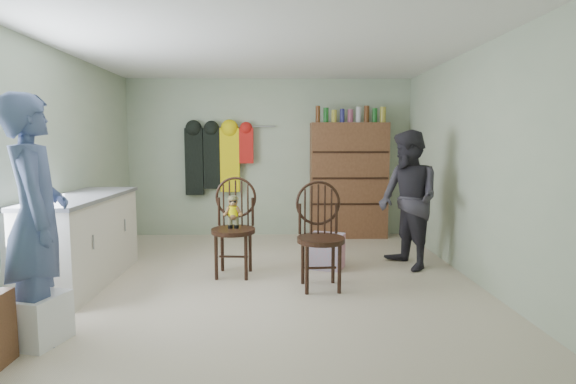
{
  "coord_description": "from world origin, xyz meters",
  "views": [
    {
      "loc": [
        0.14,
        -4.73,
        1.49
      ],
      "look_at": [
        0.25,
        0.2,
        0.95
      ],
      "focal_mm": 28.0,
      "sensor_mm": 36.0,
      "label": 1
    }
  ],
  "objects_px": {
    "counter": "(82,239)",
    "dresser": "(348,180)",
    "chair_far": "(320,231)",
    "chair_front": "(234,221)"
  },
  "relations": [
    {
      "from": "counter",
      "to": "dresser",
      "type": "xyz_separation_m",
      "value": [
        3.2,
        2.3,
        0.44
      ]
    },
    {
      "from": "chair_far",
      "to": "dresser",
      "type": "xyz_separation_m",
      "value": [
        0.68,
        2.49,
        0.33
      ]
    },
    {
      "from": "dresser",
      "to": "counter",
      "type": "bearing_deg",
      "value": -144.32
    },
    {
      "from": "chair_front",
      "to": "counter",
      "type": "bearing_deg",
      "value": -166.04
    },
    {
      "from": "counter",
      "to": "dresser",
      "type": "height_order",
      "value": "dresser"
    },
    {
      "from": "chair_front",
      "to": "chair_far",
      "type": "relative_size",
      "value": 1.01
    },
    {
      "from": "dresser",
      "to": "chair_far",
      "type": "bearing_deg",
      "value": -105.3
    },
    {
      "from": "chair_front",
      "to": "dresser",
      "type": "bearing_deg",
      "value": 55.58
    },
    {
      "from": "counter",
      "to": "chair_front",
      "type": "relative_size",
      "value": 1.69
    },
    {
      "from": "chair_front",
      "to": "dresser",
      "type": "xyz_separation_m",
      "value": [
        1.61,
        2.02,
        0.3
      ]
    }
  ]
}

